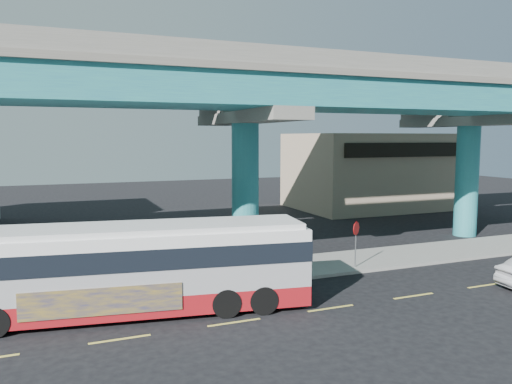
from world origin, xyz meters
name	(u,v)px	position (x,y,z in m)	size (l,w,h in m)	color
ground	(327,306)	(0.00, 0.00, 0.00)	(120.00, 120.00, 0.00)	black
sidewalk	(271,270)	(0.00, 5.50, 0.07)	(70.00, 4.00, 0.15)	gray
lane_markings	(331,308)	(0.00, -0.30, 0.01)	(58.00, 0.12, 0.01)	#D8C64C
viaduct	(244,91)	(0.00, 9.11, 9.14)	(52.00, 12.40, 11.70)	#226682
building_beige	(370,171)	(18.00, 22.98, 3.51)	(14.00, 10.23, 7.00)	tan
transit_bus	(135,265)	(-7.13, 2.01, 1.85)	(13.41, 4.71, 3.38)	maroon
stop_sign	(356,235)	(4.07, 4.18, 1.80)	(0.60, 0.40, 2.32)	gray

